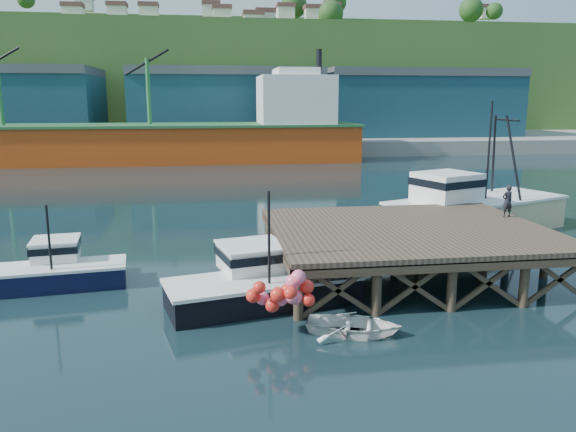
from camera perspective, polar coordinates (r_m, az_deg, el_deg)
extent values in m
plane|color=black|center=(24.65, -0.27, -6.32)|extent=(300.00, 300.00, 0.00)
cube|color=brown|center=(25.44, 12.10, -1.34)|extent=(12.00, 10.00, 0.25)
cube|color=#473828|center=(21.17, 16.60, -4.94)|extent=(12.00, 0.30, 0.35)
cylinder|color=#473828|center=(19.97, 1.06, -8.32)|extent=(0.36, 0.36, 2.60)
cylinder|color=#473828|center=(28.89, -1.96, -1.96)|extent=(0.36, 0.36, 2.60)
cylinder|color=#473828|center=(32.16, 18.67, -1.16)|extent=(0.36, 0.36, 2.60)
cube|color=gray|center=(93.49, -6.30, 7.64)|extent=(160.00, 40.00, 2.00)
cube|color=#183F4F|center=(88.27, -6.26, 10.97)|extent=(28.00, 16.00, 9.00)
cube|color=#183F4F|center=(94.27, 12.62, 10.81)|extent=(30.00, 16.00, 9.00)
cube|color=#C24212|center=(71.94, -15.34, 7.03)|extent=(55.00, 9.50, 4.40)
cube|color=#26592D|center=(71.80, -15.44, 8.85)|extent=(55.50, 10.00, 0.30)
cube|color=silver|center=(72.08, 0.74, 11.67)|extent=(9.00, 9.00, 6.00)
cube|color=silver|center=(72.15, 0.74, 14.29)|extent=(5.00, 7.00, 1.20)
cylinder|color=black|center=(72.77, 3.17, 15.59)|extent=(0.70, 0.70, 2.50)
cube|color=#2D511E|center=(123.29, -6.93, 13.27)|extent=(220.00, 50.00, 22.00)
cube|color=black|center=(25.27, -22.62, -5.76)|extent=(5.83, 2.71, 0.87)
cube|color=silver|center=(25.15, -22.71, -4.77)|extent=(5.95, 2.76, 0.12)
cube|color=silver|center=(26.01, -22.51, -3.27)|extent=(2.04, 2.04, 0.87)
cube|color=black|center=(25.96, -22.54, -2.86)|extent=(2.16, 2.16, 0.29)
cylinder|color=black|center=(24.28, -23.12, -2.11)|extent=(0.10, 0.10, 2.71)
cube|color=black|center=(21.46, -2.54, -7.74)|extent=(7.54, 4.19, 0.99)
cube|color=silver|center=(21.29, -2.55, -6.44)|extent=(7.69, 4.27, 0.13)
cube|color=silver|center=(22.32, -3.64, -4.32)|extent=(2.85, 2.85, 0.99)
cube|color=black|center=(22.26, -3.65, -3.78)|extent=(3.00, 3.00, 0.33)
cylinder|color=black|center=(20.16, -1.94, -2.35)|extent=(0.10, 0.10, 3.51)
sphere|color=#FF5D7E|center=(18.32, -2.37, -8.86)|extent=(0.46, 0.46, 0.46)
sphere|color=#FF5D7E|center=(18.57, 0.61, -7.84)|extent=(0.46, 0.46, 0.46)
sphere|color=red|center=(17.93, -0.51, -7.83)|extent=(0.46, 0.46, 0.46)
cube|color=#D4C389|center=(34.88, 18.56, 0.01)|extent=(11.75, 7.64, 1.82)
cube|color=silver|center=(34.71, 18.67, 1.56)|extent=(12.01, 7.90, 0.15)
cube|color=silver|center=(33.51, 14.90, 2.93)|extent=(3.86, 3.74, 1.82)
cube|color=black|center=(33.45, 14.94, 3.61)|extent=(3.99, 3.87, 0.40)
cylinder|color=black|center=(34.60, 19.71, 5.94)|extent=(0.12, 0.12, 6.06)
imported|color=white|center=(19.06, 6.69, -10.94)|extent=(3.69, 3.13, 0.65)
imported|color=black|center=(28.74, 21.39, 1.42)|extent=(0.61, 0.45, 1.54)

